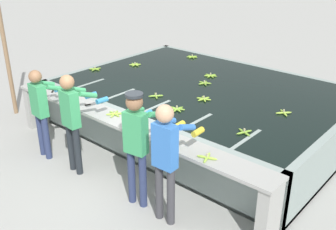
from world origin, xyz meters
TOP-DOWN VIEW (x-y plane):
  - ground_plane at (0.00, 0.00)m, footprint 80.00×80.00m
  - wash_tank at (-0.00, 2.39)m, footprint 5.46×3.91m
  - work_ledge at (0.00, 0.23)m, footprint 5.46×0.45m
  - worker_0 at (-1.40, -0.36)m, footprint 0.44×0.72m
  - worker_1 at (-0.58, -0.31)m, footprint 0.44×0.73m
  - worker_2 at (0.82, -0.26)m, footprint 0.48×0.75m
  - worker_3 at (1.37, -0.28)m, footprint 0.42×0.72m
  - banana_bunch_floating_0 at (-0.06, 2.50)m, footprint 0.27×0.28m
  - banana_bunch_floating_1 at (1.70, 1.11)m, footprint 0.27×0.27m
  - banana_bunch_floating_2 at (0.37, 1.13)m, footprint 0.28×0.28m
  - banana_bunch_floating_3 at (-0.31, 1.34)m, footprint 0.24×0.24m
  - banana_bunch_floating_4 at (-2.45, 0.89)m, footprint 0.28×0.28m
  - banana_bunch_floating_5 at (-1.43, 3.87)m, footprint 0.28×0.28m
  - banana_bunch_floating_6 at (-2.45, 1.66)m, footprint 0.27×0.28m
  - banana_bunch_floating_7 at (0.44, 1.80)m, footprint 0.28×0.28m
  - banana_bunch_floating_8 at (-2.02, 2.49)m, footprint 0.28×0.28m
  - banana_bunch_floating_9 at (1.81, 2.17)m, footprint 0.23×0.23m
  - banana_bunch_floating_10 at (-0.24, 2.97)m, footprint 0.28×0.28m
  - banana_bunch_ledge_0 at (1.72, 0.13)m, footprint 0.28×0.28m
  - banana_bunch_ledge_1 at (0.30, 0.18)m, footprint 0.27×0.28m
  - banana_bunch_ledge_2 at (-0.27, 0.29)m, footprint 0.28×0.27m
  - knife_0 at (-0.90, 0.32)m, footprint 0.19×0.32m
  - knife_1 at (-1.91, 0.18)m, footprint 0.26×0.27m
  - support_post_left at (-3.59, 0.25)m, footprint 0.09×0.09m

SIDE VIEW (x-z plane):
  - ground_plane at x=0.00m, z-range 0.00..0.00m
  - wash_tank at x=0.00m, z-range -0.01..0.91m
  - work_ledge at x=0.00m, z-range 0.21..1.12m
  - knife_0 at x=-0.90m, z-range 0.91..0.93m
  - knife_1 at x=-1.91m, z-range 0.91..0.93m
  - banana_bunch_floating_2 at x=0.37m, z-range 0.89..0.96m
  - banana_bunch_floating_5 at x=-1.43m, z-range 0.89..0.96m
  - banana_bunch_floating_10 at x=-0.24m, z-range 0.89..0.96m
  - banana_bunch_floating_7 at x=0.44m, z-range 0.89..0.96m
  - banana_bunch_floating_8 at x=-2.02m, z-range 0.89..0.96m
  - banana_bunch_floating_0 at x=-0.06m, z-range 0.89..0.96m
  - banana_bunch_floating_6 at x=-2.45m, z-range 0.89..0.96m
  - banana_bunch_floating_1 at x=1.70m, z-range 0.89..0.97m
  - banana_bunch_floating_3 at x=-0.31m, z-range 0.89..0.97m
  - banana_bunch_floating_4 at x=-2.45m, z-range 0.89..0.97m
  - banana_bunch_floating_9 at x=1.81m, z-range 0.89..0.97m
  - banana_bunch_ledge_1 at x=0.30m, z-range 0.89..0.97m
  - banana_bunch_ledge_2 at x=-0.27m, z-range 0.89..0.97m
  - banana_bunch_ledge_0 at x=1.72m, z-range 0.89..0.97m
  - worker_0 at x=-1.40m, z-range 0.15..1.76m
  - worker_1 at x=-0.58m, z-range 0.17..1.86m
  - worker_3 at x=1.37m, z-range 0.18..1.91m
  - worker_2 at x=0.82m, z-range 0.20..1.93m
  - support_post_left at x=-3.59m, z-range 0.00..3.20m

